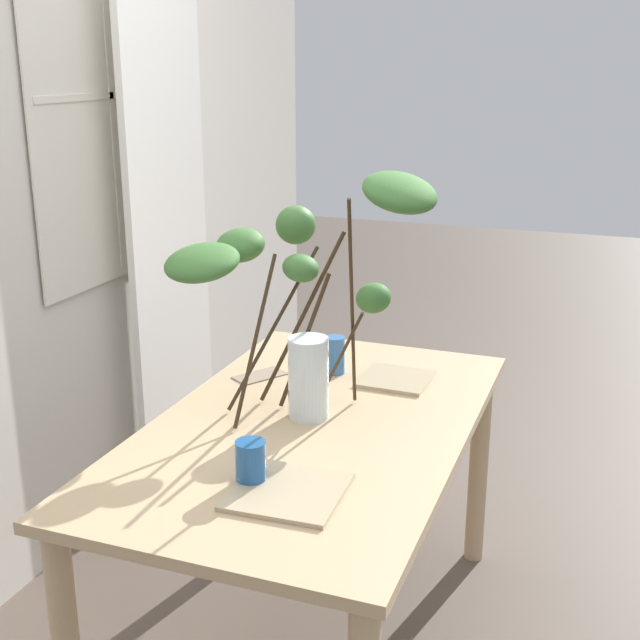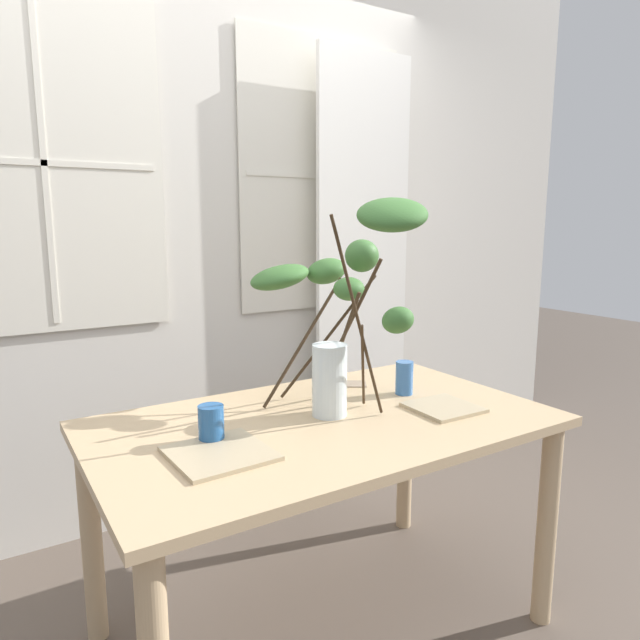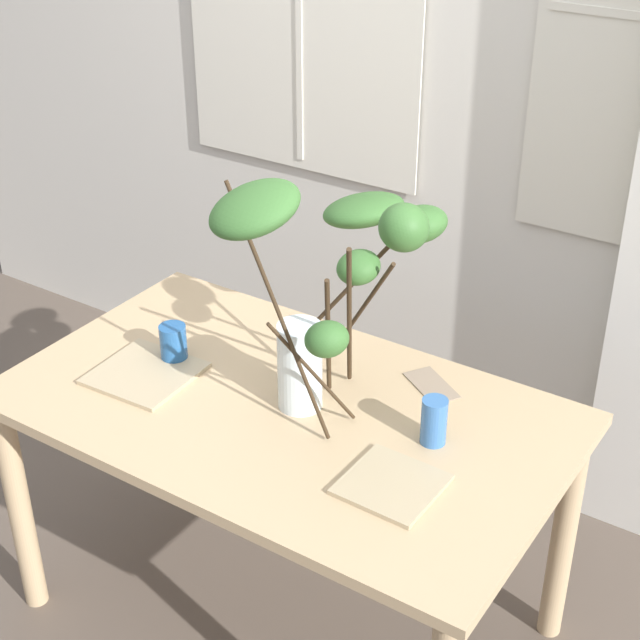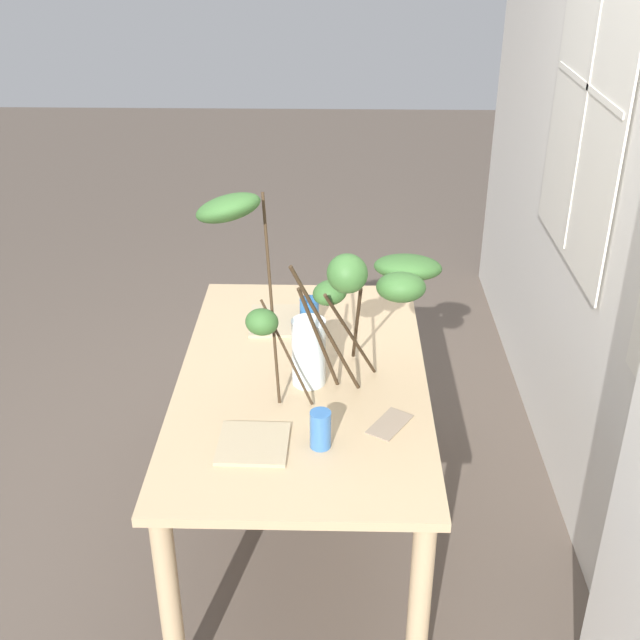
{
  "view_description": "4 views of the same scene",
  "coord_description": "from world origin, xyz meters",
  "px_view_note": "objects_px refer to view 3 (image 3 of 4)",
  "views": [
    {
      "loc": [
        -2.05,
        -0.79,
        1.76
      ],
      "look_at": [
        0.07,
        0.0,
        1.05
      ],
      "focal_mm": 47.24,
      "sensor_mm": 36.0,
      "label": 1
    },
    {
      "loc": [
        -0.95,
        -1.49,
        1.4
      ],
      "look_at": [
        -0.0,
        0.02,
        1.09
      ],
      "focal_mm": 31.8,
      "sensor_mm": 36.0,
      "label": 2
    },
    {
      "loc": [
        1.23,
        -1.71,
        2.23
      ],
      "look_at": [
        0.07,
        0.07,
        1.01
      ],
      "focal_mm": 54.79,
      "sensor_mm": 36.0,
      "label": 3
    },
    {
      "loc": [
        2.41,
        0.12,
        2.28
      ],
      "look_at": [
        0.09,
        0.06,
        1.03
      ],
      "focal_mm": 45.66,
      "sensor_mm": 36.0,
      "label": 4
    }
  ],
  "objects_px": {
    "plate_square_left": "(145,373)",
    "plate_square_right": "(391,485)",
    "dining_table": "(285,439)",
    "vase_with_branches": "(338,266)",
    "drinking_glass_blue_left": "(173,343)",
    "drinking_glass_blue_right": "(434,421)"
  },
  "relations": [
    {
      "from": "plate_square_left",
      "to": "plate_square_right",
      "type": "xyz_separation_m",
      "value": [
        0.8,
        -0.04,
        0.0
      ]
    },
    {
      "from": "plate_square_left",
      "to": "plate_square_right",
      "type": "height_order",
      "value": "same"
    },
    {
      "from": "dining_table",
      "to": "vase_with_branches",
      "type": "distance_m",
      "value": 0.53
    },
    {
      "from": "vase_with_branches",
      "to": "plate_square_left",
      "type": "bearing_deg",
      "value": -159.53
    },
    {
      "from": "drinking_glass_blue_left",
      "to": "plate_square_right",
      "type": "height_order",
      "value": "drinking_glass_blue_left"
    },
    {
      "from": "plate_square_left",
      "to": "plate_square_right",
      "type": "relative_size",
      "value": 1.21
    },
    {
      "from": "drinking_glass_blue_right",
      "to": "dining_table",
      "type": "bearing_deg",
      "value": -169.69
    },
    {
      "from": "plate_square_left",
      "to": "drinking_glass_blue_left",
      "type": "bearing_deg",
      "value": 80.54
    },
    {
      "from": "dining_table",
      "to": "vase_with_branches",
      "type": "bearing_deg",
      "value": 42.77
    },
    {
      "from": "vase_with_branches",
      "to": "plate_square_left",
      "type": "relative_size",
      "value": 3.05
    },
    {
      "from": "dining_table",
      "to": "plate_square_left",
      "type": "relative_size",
      "value": 5.63
    },
    {
      "from": "dining_table",
      "to": "drinking_glass_blue_left",
      "type": "xyz_separation_m",
      "value": [
        -0.38,
        0.01,
        0.17
      ]
    },
    {
      "from": "vase_with_branches",
      "to": "plate_square_right",
      "type": "distance_m",
      "value": 0.54
    },
    {
      "from": "dining_table",
      "to": "plate_square_right",
      "type": "distance_m",
      "value": 0.44
    },
    {
      "from": "drinking_glass_blue_left",
      "to": "plate_square_left",
      "type": "height_order",
      "value": "drinking_glass_blue_left"
    },
    {
      "from": "plate_square_left",
      "to": "plate_square_right",
      "type": "distance_m",
      "value": 0.8
    },
    {
      "from": "drinking_glass_blue_right",
      "to": "plate_square_right",
      "type": "height_order",
      "value": "drinking_glass_blue_right"
    },
    {
      "from": "drinking_glass_blue_left",
      "to": "dining_table",
      "type": "bearing_deg",
      "value": -1.68
    },
    {
      "from": "drinking_glass_blue_right",
      "to": "plate_square_right",
      "type": "bearing_deg",
      "value": -89.82
    },
    {
      "from": "plate_square_right",
      "to": "drinking_glass_blue_right",
      "type": "bearing_deg",
      "value": 90.18
    },
    {
      "from": "drinking_glass_blue_right",
      "to": "plate_square_left",
      "type": "distance_m",
      "value": 0.82
    },
    {
      "from": "plate_square_right",
      "to": "drinking_glass_blue_left",
      "type": "bearing_deg",
      "value": 169.48
    }
  ]
}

